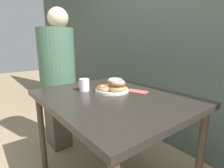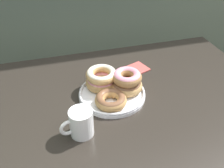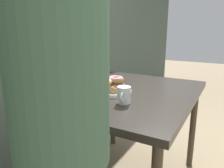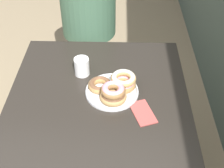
# 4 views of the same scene
# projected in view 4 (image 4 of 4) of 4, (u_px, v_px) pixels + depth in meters

# --- Properties ---
(dining_table) EXTENTS (1.12, 0.90, 0.76)m
(dining_table) POSITION_uv_depth(u_px,v_px,m) (98.00, 117.00, 1.55)
(dining_table) COLOR #28231E
(dining_table) RESTS_ON ground_plane
(donut_plate) EXTENTS (0.28, 0.29, 0.10)m
(donut_plate) POSITION_uv_depth(u_px,v_px,m) (114.00, 88.00, 1.53)
(donut_plate) COLOR white
(donut_plate) RESTS_ON dining_table
(coffee_mug) EXTENTS (0.11, 0.08, 0.10)m
(coffee_mug) POSITION_uv_depth(u_px,v_px,m) (82.00, 66.00, 1.65)
(coffee_mug) COLOR white
(coffee_mug) RESTS_ON dining_table
(person_figure) EXTENTS (0.38, 0.36, 1.47)m
(person_figure) POSITION_uv_depth(u_px,v_px,m) (88.00, 17.00, 2.07)
(person_figure) COLOR brown
(person_figure) RESTS_ON ground_plane
(napkin) EXTENTS (0.18, 0.14, 0.01)m
(napkin) POSITION_uv_depth(u_px,v_px,m) (143.00, 113.00, 1.46)
(napkin) COLOR #BC4C47
(napkin) RESTS_ON dining_table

